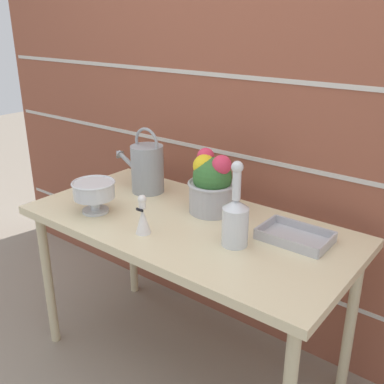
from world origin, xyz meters
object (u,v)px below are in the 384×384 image
(flower_planter, at_px, (212,184))
(figurine_vase, at_px, (143,218))
(glass_decanter, at_px, (235,218))
(wire_tray, at_px, (295,237))
(crystal_pedestal_bowl, at_px, (94,191))
(watering_can, at_px, (147,167))

(flower_planter, bearing_deg, figurine_vase, -104.29)
(glass_decanter, relative_size, wire_tray, 1.23)
(flower_planter, distance_m, wire_tray, 0.42)
(crystal_pedestal_bowl, relative_size, wire_tray, 0.71)
(crystal_pedestal_bowl, distance_m, wire_tray, 0.85)
(crystal_pedestal_bowl, relative_size, flower_planter, 0.69)
(watering_can, relative_size, figurine_vase, 1.96)
(flower_planter, xyz_separation_m, wire_tray, (0.41, -0.03, -0.12))
(watering_can, relative_size, flower_planter, 1.16)
(watering_can, distance_m, flower_planter, 0.38)
(flower_planter, xyz_separation_m, figurine_vase, (-0.09, -0.33, -0.06))
(glass_decanter, xyz_separation_m, wire_tray, (0.16, 0.17, -0.10))
(flower_planter, bearing_deg, crystal_pedestal_bowl, -141.06)
(watering_can, height_order, wire_tray, watering_can)
(watering_can, height_order, crystal_pedestal_bowl, watering_can)
(figurine_vase, bearing_deg, wire_tray, 32.18)
(watering_can, relative_size, wire_tray, 1.19)
(watering_can, xyz_separation_m, wire_tray, (0.79, -0.03, -0.11))
(crystal_pedestal_bowl, distance_m, glass_decanter, 0.65)
(crystal_pedestal_bowl, bearing_deg, watering_can, 88.98)
(crystal_pedestal_bowl, relative_size, glass_decanter, 0.57)
(wire_tray, bearing_deg, crystal_pedestal_bowl, -159.99)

